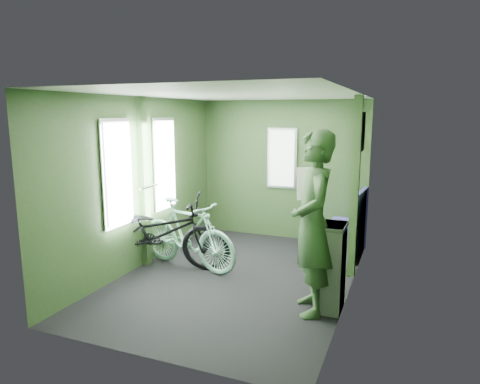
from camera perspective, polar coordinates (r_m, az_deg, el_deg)
The scene contains 6 objects.
room at distance 5.31m, azimuth -0.62°, elevation 3.49°, with size 4.00×4.02×2.31m.
bicycle_black at distance 6.01m, azimuth -10.57°, elevation -9.99°, with size 0.67×1.93×1.02m, color black.
bicycle_mint at distance 5.97m, azimuth -6.93°, elevation -10.00°, with size 0.45×1.59×0.95m, color #7EC3A4.
passenger at distance 4.47m, azimuth 9.71°, elevation -4.17°, with size 0.69×0.82×1.92m.
waste_box at distance 4.70m, azimuth 11.95°, elevation -9.77°, with size 0.28×0.39×0.94m, color gray.
bench_seat at distance 6.58m, azimuth 13.83°, elevation -5.67°, with size 0.58×0.96×0.97m.
Camera 1 is at (1.97, -4.83, 2.07)m, focal length 32.00 mm.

